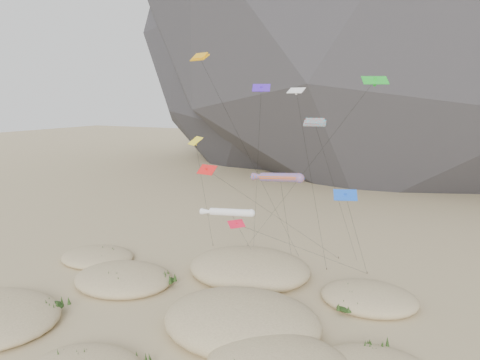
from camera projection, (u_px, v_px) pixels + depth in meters
name	position (u px, v px, depth m)	size (l,w,h in m)	color
ground	(188.00, 330.00, 45.46)	(500.00, 500.00, 0.00)	#CCB789
dunes	(197.00, 305.00, 49.48)	(50.48, 37.43, 4.08)	#CCB789
dune_grass	(204.00, 310.00, 47.85)	(41.02, 27.57, 1.43)	black
kite_stakes	(288.00, 258.00, 65.49)	(23.63, 6.77, 0.30)	#3F2D1E
rainbow_tube_kite	(278.00, 177.00, 51.39)	(7.06, 11.35, 14.50)	orange
white_tube_kite	(228.00, 212.00, 49.06)	(6.46, 14.92, 11.11)	white
orange_parafoil	(201.00, 60.00, 57.15)	(11.11, 11.54, 27.74)	orange
multi_parafoil	(316.00, 125.00, 47.88)	(2.57, 17.19, 20.29)	red
delta_kites	(271.00, 145.00, 50.64)	(27.09, 20.21, 24.33)	yellow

